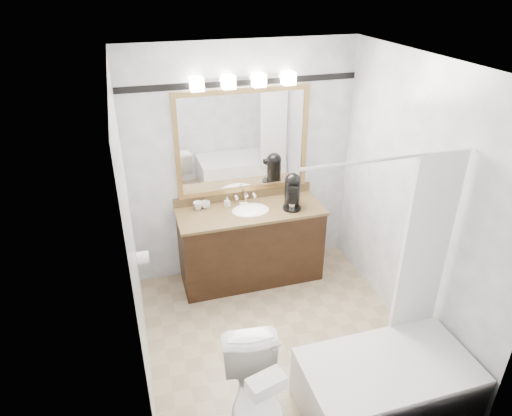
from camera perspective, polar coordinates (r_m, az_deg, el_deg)
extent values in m
cube|color=tan|center=(4.45, 3.11, -16.04)|extent=(2.40, 2.60, 0.01)
cube|color=white|center=(3.27, 4.27, 17.65)|extent=(2.40, 2.60, 0.01)
cube|color=white|center=(4.82, -1.67, 5.51)|extent=(2.40, 0.01, 2.50)
cube|color=white|center=(2.74, 13.16, -14.84)|extent=(2.40, 0.01, 2.50)
cube|color=white|center=(3.52, -15.25, -4.56)|extent=(0.01, 2.60, 2.50)
cube|color=white|center=(4.23, 19.16, 0.54)|extent=(0.01, 2.60, 2.50)
cube|color=black|center=(4.96, -0.66, -4.75)|extent=(1.50, 0.55, 0.82)
cube|color=olive|center=(4.74, -0.69, -0.41)|extent=(1.53, 0.58, 0.03)
cube|color=olive|center=(4.95, -1.55, 1.67)|extent=(1.53, 0.03, 0.10)
ellipsoid|color=white|center=(4.75, -0.69, -0.57)|extent=(0.44, 0.34, 0.14)
cube|color=#AB864D|center=(4.56, -1.72, 14.44)|extent=(1.40, 0.04, 0.05)
cube|color=#AB864D|center=(4.91, -1.55, 2.43)|extent=(1.40, 0.04, 0.05)
cube|color=#AB864D|center=(4.59, -9.85, 7.29)|extent=(0.05, 0.04, 1.00)
cube|color=#AB864D|center=(4.92, 6.08, 8.92)|extent=(0.05, 0.04, 1.00)
cube|color=white|center=(4.71, -1.64, 8.23)|extent=(1.30, 0.01, 1.00)
cube|color=silver|center=(4.52, -1.71, 15.95)|extent=(0.90, 0.05, 0.03)
cube|color=white|center=(4.39, -7.42, 15.11)|extent=(0.12, 0.12, 0.12)
cube|color=white|center=(4.44, -3.47, 15.44)|extent=(0.12, 0.12, 0.12)
cube|color=white|center=(4.52, 0.37, 15.70)|extent=(0.12, 0.12, 0.12)
cube|color=white|center=(4.61, 4.08, 15.88)|extent=(0.12, 0.12, 0.12)
cube|color=black|center=(4.56, -1.78, 15.40)|extent=(2.40, 0.01, 0.06)
cube|color=white|center=(3.91, 15.89, -20.49)|extent=(1.30, 0.72, 0.45)
cylinder|color=silver|center=(3.18, 16.39, 5.92)|extent=(1.30, 0.02, 0.02)
cube|color=white|center=(3.74, 20.38, -4.69)|extent=(0.40, 0.04, 1.55)
cylinder|color=white|center=(4.37, -13.97, -6.05)|extent=(0.11, 0.12, 0.12)
imported|color=white|center=(3.47, 0.12, -23.33)|extent=(0.49, 0.77, 0.74)
cube|color=white|center=(3.03, 1.29, -21.14)|extent=(0.27, 0.19, 0.10)
cylinder|color=black|center=(4.77, 4.50, 0.02)|extent=(0.19, 0.19, 0.02)
cylinder|color=black|center=(4.77, 4.55, 1.87)|extent=(0.16, 0.16, 0.28)
sphere|color=black|center=(4.71, 4.61, 3.40)|extent=(0.17, 0.17, 0.17)
cube|color=black|center=(4.65, 4.61, 2.42)|extent=(0.14, 0.14, 0.05)
cylinder|color=silver|center=(4.74, 4.52, 0.25)|extent=(0.06, 0.06, 0.06)
imported|color=white|center=(4.79, -6.30, 0.42)|extent=(0.11, 0.11, 0.07)
imported|color=white|center=(4.77, -7.25, 0.29)|extent=(0.11, 0.11, 0.08)
imported|color=white|center=(4.80, -3.63, 0.76)|extent=(0.06, 0.06, 0.10)
cube|color=beige|center=(4.82, -1.53, 0.47)|extent=(0.10, 0.07, 0.03)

